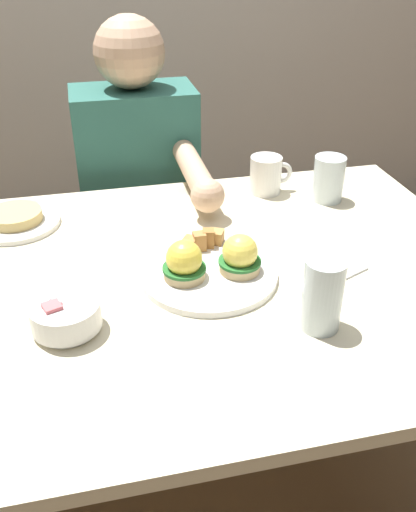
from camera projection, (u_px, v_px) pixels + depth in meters
ground_plane at (207, 504)px, 1.50m from camera, size 6.00×6.00×0.00m
dining_table at (207, 316)px, 1.17m from camera, size 1.20×0.90×0.74m
eggs_benedict_plate at (211, 266)px, 1.09m from camera, size 0.27×0.27×0.09m
fruit_bowl at (65, 316)px, 0.95m from camera, size 0.12×0.12×0.06m
coffee_mug at (267, 174)px, 1.42m from camera, size 0.11×0.08×0.09m
fork at (336, 282)px, 1.09m from camera, size 0.15×0.08×0.00m
water_glass_near at (322, 299)px, 0.94m from camera, size 0.07×0.07×0.13m
water_glass_extra at (328, 181)px, 1.38m from camera, size 0.08×0.08×0.11m
side_plate at (15, 220)px, 1.28m from camera, size 0.20×0.20×0.04m
diner_person at (141, 193)px, 1.65m from camera, size 0.34×0.54×1.14m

